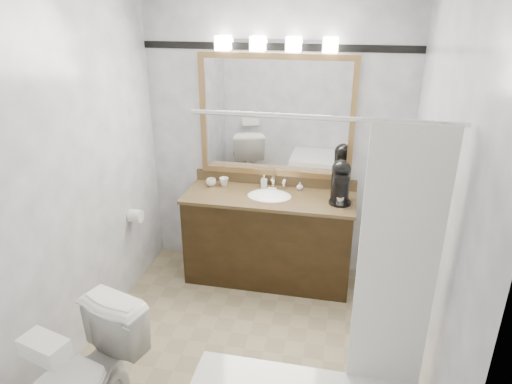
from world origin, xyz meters
TOP-DOWN VIEW (x-y plane):
  - room at (0.00, 0.00)m, footprint 2.42×2.62m
  - vanity at (0.00, 1.02)m, footprint 1.53×0.58m
  - mirror at (0.00, 1.28)m, footprint 1.40×0.04m
  - vanity_light_bar at (0.00, 1.23)m, footprint 1.02×0.14m
  - accent_stripe at (0.00, 1.29)m, footprint 2.40×0.01m
  - tp_roll at (-1.14, 0.66)m, footprint 0.11×0.12m
  - toilet at (-0.76, -0.90)m, footprint 0.66×0.87m
  - tissue_box at (-0.76, -1.12)m, footprint 0.27×0.19m
  - coffee_maker at (0.62, 1.03)m, footprint 0.19×0.24m
  - cup_left at (-0.58, 1.14)m, footprint 0.10×0.10m
  - cup_right at (-0.46, 1.17)m, footprint 0.09×0.09m
  - soap_bottle_a at (-0.08, 1.20)m, footprint 0.06×0.06m
  - soap_bottle_b at (0.25, 1.20)m, footprint 0.07×0.07m
  - soap_bar at (-0.00, 1.13)m, footprint 0.08×0.05m

SIDE VIEW (x-z plane):
  - toilet at x=-0.76m, z-range 0.00..0.79m
  - vanity at x=0.00m, z-range -0.04..0.93m
  - tp_roll at x=-1.14m, z-range 0.64..0.76m
  - tissue_box at x=-0.76m, z-range 0.79..0.89m
  - soap_bar at x=0.00m, z-range 0.85..0.87m
  - cup_left at x=-0.58m, z-range 0.85..0.92m
  - soap_bottle_b at x=0.25m, z-range 0.85..0.93m
  - cup_right at x=-0.46m, z-range 0.85..0.93m
  - soap_bottle_a at x=-0.08m, z-range 0.85..0.97m
  - coffee_maker at x=0.62m, z-range 0.86..1.23m
  - room at x=0.00m, z-range -0.01..2.51m
  - mirror at x=0.00m, z-range 0.95..2.05m
  - accent_stripe at x=0.00m, z-range 2.07..2.13m
  - vanity_light_bar at x=0.00m, z-range 2.07..2.19m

